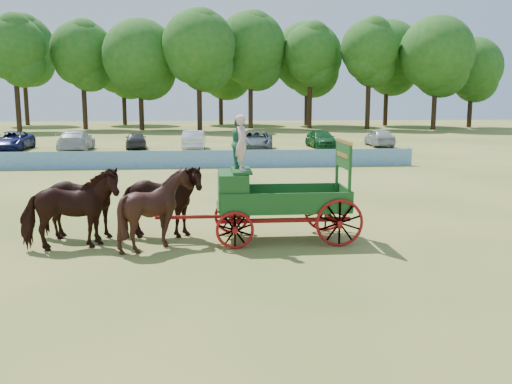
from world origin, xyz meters
name	(u,v)px	position (x,y,z in m)	size (l,w,h in m)	color
ground	(232,246)	(0.00, 0.00, 0.00)	(160.00, 160.00, 0.00)	#AA954C
horse_lead_left	(70,211)	(-4.52, 0.03, 1.12)	(1.21, 2.65, 2.24)	black
horse_lead_right	(78,203)	(-4.52, 1.13, 1.12)	(1.21, 2.65, 2.24)	black
horse_wheel_left	(157,209)	(-2.12, 0.03, 1.12)	(1.81, 2.04, 2.25)	black
horse_wheel_right	(159,202)	(-2.12, 1.13, 1.12)	(1.21, 2.65, 2.24)	black
farm_dray	(259,187)	(0.84, 0.61, 1.63)	(5.99, 2.00, 3.76)	maroon
sponsor_banner	(200,159)	(-1.00, 18.00, 0.53)	(26.00, 0.08, 1.05)	blue
parked_cars	(140,140)	(-5.85, 29.91, 0.74)	(41.95, 7.24, 1.62)	silver
treeline	(191,54)	(-2.33, 60.38, 9.58)	(85.85, 24.59, 15.41)	#382314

